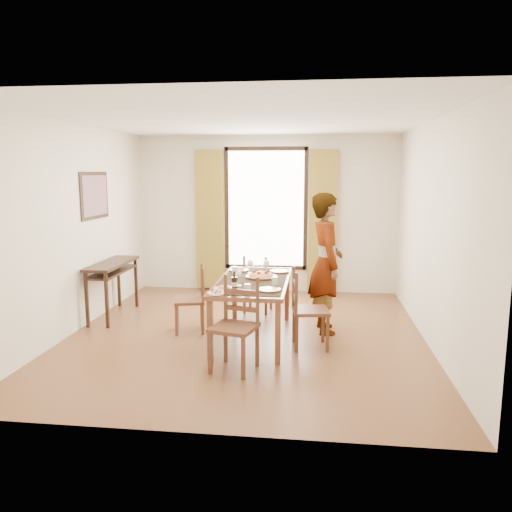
# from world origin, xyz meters

# --- Properties ---
(ground) EXTENTS (5.00, 5.00, 0.00)m
(ground) POSITION_xyz_m (0.00, 0.00, 0.00)
(ground) COLOR #4F2A18
(ground) RESTS_ON ground
(room_shell) EXTENTS (4.60, 5.10, 2.74)m
(room_shell) POSITION_xyz_m (-0.00, 0.13, 1.54)
(room_shell) COLOR silver
(room_shell) RESTS_ON ground
(console_table) EXTENTS (0.38, 1.20, 0.80)m
(console_table) POSITION_xyz_m (-2.03, 0.60, 0.68)
(console_table) COLOR black
(console_table) RESTS_ON ground
(dining_table) EXTENTS (0.87, 1.78, 0.76)m
(dining_table) POSITION_xyz_m (0.11, -0.13, 0.69)
(dining_table) COLOR brown
(dining_table) RESTS_ON ground
(chair_west) EXTENTS (0.47, 0.47, 0.88)m
(chair_west) POSITION_xyz_m (-0.73, 0.06, 0.41)
(chair_west) COLOR brown
(chair_west) RESTS_ON ground
(chair_north) EXTENTS (0.43, 0.43, 0.87)m
(chair_north) POSITION_xyz_m (0.02, 1.09, 0.40)
(chair_north) COLOR brown
(chair_north) RESTS_ON ground
(chair_south) EXTENTS (0.53, 0.53, 0.99)m
(chair_south) POSITION_xyz_m (0.05, -1.15, 0.46)
(chair_south) COLOR brown
(chair_south) RESTS_ON ground
(chair_east) EXTENTS (0.47, 0.47, 0.95)m
(chair_east) POSITION_xyz_m (0.79, -0.37, 0.44)
(chair_east) COLOR brown
(chair_east) RESTS_ON ground
(man) EXTENTS (0.81, 0.66, 1.82)m
(man) POSITION_xyz_m (1.01, 0.28, 0.91)
(man) COLOR gray
(man) RESTS_ON ground
(plate_sw) EXTENTS (0.27, 0.27, 0.05)m
(plate_sw) POSITION_xyz_m (-0.15, -0.70, 0.78)
(plate_sw) COLOR silver
(plate_sw) RESTS_ON dining_table
(plate_se) EXTENTS (0.27, 0.27, 0.05)m
(plate_se) POSITION_xyz_m (0.36, -0.68, 0.78)
(plate_se) COLOR silver
(plate_se) RESTS_ON dining_table
(plate_nw) EXTENTS (0.27, 0.27, 0.05)m
(plate_nw) POSITION_xyz_m (-0.16, 0.41, 0.78)
(plate_nw) COLOR silver
(plate_nw) RESTS_ON dining_table
(plate_ne) EXTENTS (0.27, 0.27, 0.05)m
(plate_ne) POSITION_xyz_m (0.39, 0.40, 0.78)
(plate_ne) COLOR silver
(plate_ne) RESTS_ON dining_table
(pasta_platter) EXTENTS (0.40, 0.40, 0.10)m
(pasta_platter) POSITION_xyz_m (0.19, -0.00, 0.81)
(pasta_platter) COLOR red
(pasta_platter) RESTS_ON dining_table
(caprese_plate) EXTENTS (0.20, 0.20, 0.04)m
(caprese_plate) POSITION_xyz_m (-0.20, -0.91, 0.78)
(caprese_plate) COLOR silver
(caprese_plate) RESTS_ON dining_table
(wine_glass_a) EXTENTS (0.08, 0.08, 0.18)m
(wine_glass_a) POSITION_xyz_m (-0.02, -0.49, 0.85)
(wine_glass_a) COLOR white
(wine_glass_a) RESTS_ON dining_table
(wine_glass_b) EXTENTS (0.08, 0.08, 0.18)m
(wine_glass_b) POSITION_xyz_m (0.23, 0.28, 0.85)
(wine_glass_b) COLOR white
(wine_glass_b) RESTS_ON dining_table
(wine_glass_c) EXTENTS (0.08, 0.08, 0.18)m
(wine_glass_c) POSITION_xyz_m (0.02, 0.26, 0.85)
(wine_glass_c) COLOR white
(wine_glass_c) RESTS_ON dining_table
(tumbler_a) EXTENTS (0.07, 0.07, 0.10)m
(tumbler_a) POSITION_xyz_m (0.40, -0.40, 0.81)
(tumbler_a) COLOR silver
(tumbler_a) RESTS_ON dining_table
(tumbler_b) EXTENTS (0.07, 0.07, 0.10)m
(tumbler_b) POSITION_xyz_m (-0.18, 0.19, 0.81)
(tumbler_b) COLOR silver
(tumbler_b) RESTS_ON dining_table
(tumbler_c) EXTENTS (0.07, 0.07, 0.10)m
(tumbler_c) POSITION_xyz_m (0.13, -0.82, 0.81)
(tumbler_c) COLOR silver
(tumbler_c) RESTS_ON dining_table
(wine_bottle) EXTENTS (0.07, 0.07, 0.25)m
(wine_bottle) POSITION_xyz_m (-0.01, -0.84, 0.88)
(wine_bottle) COLOR black
(wine_bottle) RESTS_ON dining_table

